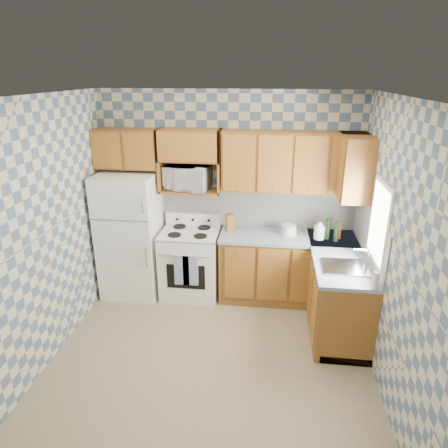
% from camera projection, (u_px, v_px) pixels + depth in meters
% --- Properties ---
extents(floor, '(3.40, 3.40, 0.00)m').
position_uv_depth(floor, '(211.00, 355.00, 4.36)').
color(floor, '#7C6850').
rests_on(floor, ground).
extents(back_wall, '(3.40, 0.02, 2.70)m').
position_uv_depth(back_wall, '(228.00, 194.00, 5.36)').
color(back_wall, slate).
rests_on(back_wall, ground).
extents(right_wall, '(0.02, 3.20, 2.70)m').
position_uv_depth(right_wall, '(391.00, 250.00, 3.69)').
color(right_wall, slate).
rests_on(right_wall, ground).
extents(backsplash_back, '(2.60, 0.02, 0.56)m').
position_uv_depth(backsplash_back, '(257.00, 206.00, 5.36)').
color(backsplash_back, silver).
rests_on(backsplash_back, back_wall).
extents(backsplash_right, '(0.02, 1.60, 0.56)m').
position_uv_depth(backsplash_right, '(369.00, 233.00, 4.49)').
color(backsplash_right, silver).
rests_on(backsplash_right, right_wall).
extents(refrigerator, '(0.75, 0.70, 1.68)m').
position_uv_depth(refrigerator, '(131.00, 235.00, 5.36)').
color(refrigerator, white).
rests_on(refrigerator, floor).
extents(stove_body, '(0.76, 0.65, 0.90)m').
position_uv_depth(stove_body, '(191.00, 263.00, 5.44)').
color(stove_body, white).
rests_on(stove_body, floor).
extents(cooktop, '(0.76, 0.65, 0.02)m').
position_uv_depth(cooktop, '(190.00, 233.00, 5.27)').
color(cooktop, silver).
rests_on(cooktop, stove_body).
extents(backguard, '(0.76, 0.08, 0.17)m').
position_uv_depth(backguard, '(193.00, 219.00, 5.49)').
color(backguard, white).
rests_on(backguard, cooktop).
extents(dish_towel_left, '(0.19, 0.02, 0.41)m').
position_uv_depth(dish_towel_left, '(182.00, 270.00, 5.09)').
color(dish_towel_left, navy).
rests_on(dish_towel_left, stove_body).
extents(dish_towel_right, '(0.19, 0.02, 0.41)m').
position_uv_depth(dish_towel_right, '(190.00, 271.00, 5.08)').
color(dish_towel_right, navy).
rests_on(dish_towel_right, stove_body).
extents(base_cabinets_back, '(1.75, 0.60, 0.88)m').
position_uv_depth(base_cabinets_back, '(287.00, 268.00, 5.32)').
color(base_cabinets_back, brown).
rests_on(base_cabinets_back, floor).
extents(base_cabinets_right, '(0.60, 1.60, 0.88)m').
position_uv_depth(base_cabinets_right, '(336.00, 290.00, 4.79)').
color(base_cabinets_right, brown).
rests_on(base_cabinets_right, floor).
extents(countertop_back, '(1.77, 0.63, 0.04)m').
position_uv_depth(countertop_back, '(289.00, 237.00, 5.15)').
color(countertop_back, slate).
rests_on(countertop_back, base_cabinets_back).
extents(countertop_right, '(0.63, 1.60, 0.04)m').
position_uv_depth(countertop_right, '(339.00, 256.00, 4.63)').
color(countertop_right, slate).
rests_on(countertop_right, base_cabinets_right).
extents(upper_cabinets_back, '(1.75, 0.33, 0.74)m').
position_uv_depth(upper_cabinets_back, '(293.00, 162.00, 4.94)').
color(upper_cabinets_back, brown).
rests_on(upper_cabinets_back, back_wall).
extents(upper_cabinets_fridge, '(0.82, 0.33, 0.50)m').
position_uv_depth(upper_cabinets_fridge, '(127.00, 149.00, 5.13)').
color(upper_cabinets_fridge, brown).
rests_on(upper_cabinets_fridge, back_wall).
extents(upper_cabinets_right, '(0.33, 0.70, 0.74)m').
position_uv_depth(upper_cabinets_right, '(354.00, 167.00, 4.69)').
color(upper_cabinets_right, brown).
rests_on(upper_cabinets_right, right_wall).
extents(microwave_shelf, '(0.80, 0.33, 0.03)m').
position_uv_depth(microwave_shelf, '(191.00, 191.00, 5.23)').
color(microwave_shelf, brown).
rests_on(microwave_shelf, back_wall).
extents(microwave, '(0.62, 0.47, 0.31)m').
position_uv_depth(microwave, '(188.00, 177.00, 5.20)').
color(microwave, white).
rests_on(microwave, microwave_shelf).
extents(sink, '(0.48, 0.40, 0.03)m').
position_uv_depth(sink, '(345.00, 267.00, 4.29)').
color(sink, '#B7B7BC').
rests_on(sink, countertop_right).
extents(window, '(0.02, 0.66, 0.86)m').
position_uv_depth(window, '(379.00, 223.00, 4.07)').
color(window, silver).
rests_on(window, right_wall).
extents(bottle_0, '(0.06, 0.06, 0.27)m').
position_uv_depth(bottle_0, '(327.00, 229.00, 4.99)').
color(bottle_0, black).
rests_on(bottle_0, countertop_back).
extents(bottle_1, '(0.06, 0.06, 0.25)m').
position_uv_depth(bottle_1, '(336.00, 232.00, 4.93)').
color(bottle_1, black).
rests_on(bottle_1, countertop_back).
extents(bottle_2, '(0.06, 0.06, 0.23)m').
position_uv_depth(bottle_2, '(339.00, 230.00, 5.02)').
color(bottle_2, '#5D2D14').
rests_on(bottle_2, countertop_back).
extents(knife_block, '(0.13, 0.13, 0.22)m').
position_uv_depth(knife_block, '(230.00, 222.00, 5.28)').
color(knife_block, brown).
rests_on(knife_block, countertop_back).
extents(electric_kettle, '(0.13, 0.13, 0.17)m').
position_uv_depth(electric_kettle, '(319.00, 232.00, 5.01)').
color(electric_kettle, white).
rests_on(electric_kettle, countertop_back).
extents(food_containers, '(0.20, 0.20, 0.13)m').
position_uv_depth(food_containers, '(289.00, 230.00, 5.14)').
color(food_containers, beige).
rests_on(food_containers, countertop_back).
extents(soap_bottle, '(0.06, 0.06, 0.17)m').
position_uv_depth(soap_bottle, '(376.00, 280.00, 3.87)').
color(soap_bottle, beige).
rests_on(soap_bottle, countertop_right).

